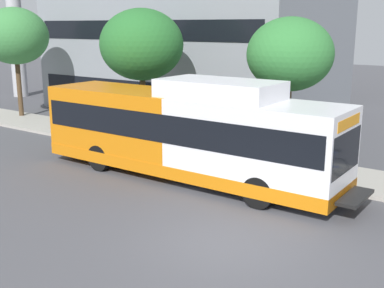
% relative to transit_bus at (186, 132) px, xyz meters
% --- Properties ---
extents(ground_plane, '(120.00, 120.00, 0.00)m').
position_rel_transit_bus_xyz_m(ground_plane, '(-3.90, 3.96, -1.70)').
color(ground_plane, '#4C4C51').
extents(sidewalk_curb, '(3.00, 56.00, 0.14)m').
position_rel_transit_bus_xyz_m(sidewalk_curb, '(3.10, 1.96, -1.63)').
color(sidewalk_curb, '#A8A399').
rests_on(sidewalk_curb, ground).
extents(transit_bus, '(2.58, 12.25, 3.65)m').
position_rel_transit_bus_xyz_m(transit_bus, '(0.00, 0.00, 0.00)').
color(transit_bus, white).
rests_on(transit_bus, ground).
extents(street_tree_near_stop, '(3.38, 3.38, 5.60)m').
position_rel_transit_bus_xyz_m(street_tree_near_stop, '(4.24, -1.92, 2.58)').
color(street_tree_near_stop, '#4C3823').
rests_on(street_tree_near_stop, sidewalk_curb).
extents(street_tree_mid_block, '(4.00, 4.00, 6.07)m').
position_rel_transit_bus_xyz_m(street_tree_mid_block, '(4.25, 5.72, 2.79)').
color(street_tree_mid_block, '#4C3823').
rests_on(street_tree_mid_block, sidewalk_curb).
extents(street_tree_far_block, '(3.82, 3.82, 6.29)m').
position_rel_transit_bus_xyz_m(street_tree_far_block, '(3.84, 15.04, 3.08)').
color(street_tree_far_block, '#4C3823').
rests_on(street_tree_far_block, sidewalk_curb).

